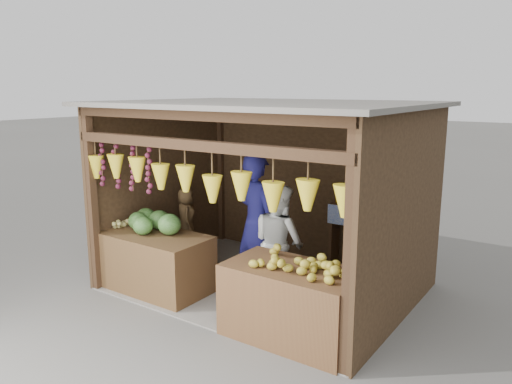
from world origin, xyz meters
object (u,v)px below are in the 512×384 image
(counter_left, at_px, (153,262))
(woman_standing, at_px, (279,242))
(man_standing, at_px, (257,222))
(vendor_seated, at_px, (186,217))
(counter_right, at_px, (292,303))

(counter_left, height_order, woman_standing, woman_standing)
(counter_left, distance_m, man_standing, 1.59)
(vendor_seated, bearing_deg, counter_right, -158.21)
(counter_right, relative_size, vendor_seated, 1.62)
(woman_standing, distance_m, vendor_seated, 1.96)
(counter_right, distance_m, woman_standing, 1.17)
(counter_left, xyz_separation_m, woman_standing, (1.66, 0.74, 0.39))
(man_standing, height_order, woman_standing, man_standing)
(woman_standing, bearing_deg, vendor_seated, 12.68)
(counter_left, bearing_deg, woman_standing, 23.95)
(counter_left, relative_size, vendor_seated, 1.77)
(counter_left, height_order, vendor_seated, vendor_seated)
(counter_left, xyz_separation_m, counter_right, (2.37, -0.11, 0.02))
(counter_left, bearing_deg, counter_right, -2.69)
(counter_right, relative_size, woman_standing, 0.96)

